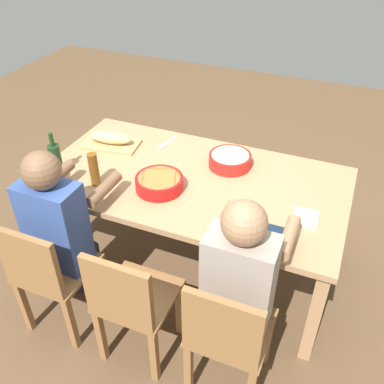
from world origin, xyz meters
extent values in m
plane|color=brown|center=(0.00, 0.00, 0.00)|extent=(8.00, 8.00, 0.00)
cube|color=#A87F56|center=(0.00, 0.00, 0.72)|extent=(1.97, 1.07, 0.04)
cube|color=#A87F56|center=(-0.92, -0.47, 0.35)|extent=(0.07, 0.07, 0.70)
cube|color=#A87F56|center=(0.92, -0.47, 0.35)|extent=(0.07, 0.07, 0.70)
cube|color=#A87F56|center=(-0.92, 0.47, 0.35)|extent=(0.07, 0.07, 0.70)
cube|color=#A87F56|center=(0.92, 0.47, 0.35)|extent=(0.07, 0.07, 0.70)
cube|color=olive|center=(0.54, -0.77, 0.44)|extent=(0.40, 0.40, 0.03)
cube|color=olive|center=(0.54, -0.96, 0.65)|extent=(0.38, 0.04, 0.40)
cube|color=olive|center=(0.37, -0.60, 0.21)|extent=(0.04, 0.04, 0.42)
cube|color=olive|center=(0.71, -0.60, 0.21)|extent=(0.04, 0.04, 0.42)
cube|color=olive|center=(0.37, -0.94, 0.21)|extent=(0.04, 0.04, 0.42)
cylinder|color=#2D2D38|center=(0.46, -0.55, 0.23)|extent=(0.11, 0.11, 0.45)
cylinder|color=#2D2D38|center=(0.62, -0.55, 0.23)|extent=(0.11, 0.11, 0.45)
cube|color=gray|center=(0.54, -0.71, 0.73)|extent=(0.34, 0.20, 0.55)
cylinder|color=#9E7251|center=(0.37, -0.44, 0.85)|extent=(0.07, 0.30, 0.07)
cylinder|color=#9E7251|center=(0.71, -0.44, 0.85)|extent=(0.07, 0.30, 0.07)
sphere|color=#9E7251|center=(0.54, -0.71, 1.09)|extent=(0.21, 0.21, 0.21)
cube|color=olive|center=(-0.54, -0.77, 0.44)|extent=(0.40, 0.40, 0.03)
cube|color=olive|center=(-0.54, -0.96, 0.65)|extent=(0.38, 0.04, 0.40)
cube|color=olive|center=(-0.71, -0.60, 0.21)|extent=(0.04, 0.04, 0.42)
cube|color=olive|center=(-0.37, -0.60, 0.21)|extent=(0.04, 0.04, 0.42)
cube|color=olive|center=(-0.71, -0.94, 0.21)|extent=(0.04, 0.04, 0.42)
cube|color=olive|center=(-0.37, -0.94, 0.21)|extent=(0.04, 0.04, 0.42)
cylinder|color=#2D2D38|center=(-0.62, -0.55, 0.23)|extent=(0.11, 0.11, 0.45)
cylinder|color=#2D2D38|center=(-0.46, -0.55, 0.23)|extent=(0.11, 0.11, 0.45)
cube|color=#334C8C|center=(-0.54, -0.71, 0.73)|extent=(0.34, 0.20, 0.55)
cylinder|color=brown|center=(-0.71, -0.44, 0.85)|extent=(0.07, 0.30, 0.07)
cylinder|color=brown|center=(-0.37, -0.44, 0.85)|extent=(0.07, 0.30, 0.07)
sphere|color=brown|center=(-0.54, -0.71, 1.09)|extent=(0.21, 0.21, 0.21)
cube|color=olive|center=(0.00, -0.77, 0.44)|extent=(0.40, 0.40, 0.03)
cube|color=olive|center=(0.00, -0.96, 0.65)|extent=(0.38, 0.04, 0.40)
cube|color=olive|center=(-0.17, -0.60, 0.21)|extent=(0.04, 0.04, 0.42)
cube|color=olive|center=(0.17, -0.60, 0.21)|extent=(0.04, 0.04, 0.42)
cube|color=olive|center=(-0.17, -0.94, 0.21)|extent=(0.04, 0.04, 0.42)
cube|color=olive|center=(0.17, -0.94, 0.21)|extent=(0.04, 0.04, 0.42)
cylinder|color=red|center=(0.18, 0.23, 0.78)|extent=(0.28, 0.28, 0.09)
cylinder|color=beige|center=(0.18, 0.23, 0.81)|extent=(0.25, 0.25, 0.03)
cylinder|color=red|center=(-0.14, -0.19, 0.78)|extent=(0.30, 0.30, 0.09)
cylinder|color=orange|center=(-0.14, -0.19, 0.81)|extent=(0.26, 0.26, 0.03)
cube|color=tan|center=(-0.71, 0.17, 0.75)|extent=(0.43, 0.27, 0.02)
ellipsoid|color=tan|center=(-0.71, 0.17, 0.81)|extent=(0.33, 0.15, 0.09)
cylinder|color=#193819|center=(-0.84, -0.27, 0.84)|extent=(0.08, 0.08, 0.20)
cylinder|color=#193819|center=(-0.84, -0.27, 0.98)|extent=(0.03, 0.03, 0.09)
cylinder|color=brown|center=(-0.54, -0.29, 0.85)|extent=(0.06, 0.06, 0.22)
cylinder|color=silver|center=(-0.77, -0.38, 0.74)|extent=(0.07, 0.07, 0.01)
cylinder|color=silver|center=(-0.77, -0.38, 0.78)|extent=(0.01, 0.01, 0.07)
cone|color=silver|center=(-0.77, -0.38, 0.86)|extent=(0.08, 0.08, 0.08)
cube|color=#142333|center=(0.54, -0.37, 0.74)|extent=(0.32, 0.23, 0.01)
cube|color=silver|center=(-0.34, 0.35, 0.74)|extent=(0.07, 0.23, 0.01)
cube|color=white|center=(0.75, -0.14, 0.75)|extent=(0.15, 0.15, 0.02)
camera|label=1|loc=(0.87, -2.10, 2.29)|focal=39.72mm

